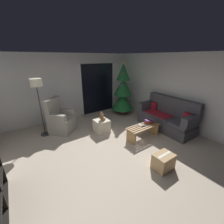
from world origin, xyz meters
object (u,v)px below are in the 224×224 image
at_px(cardboard_box_taped_mid_floor, 163,161).
at_px(coffee_table, 143,130).
at_px(remote_white, 140,125).
at_px(armchair, 61,120).
at_px(floor_lamp, 37,88).
at_px(book_stack, 149,121).
at_px(teddy_bear_chestnut, 102,117).
at_px(christmas_tree, 123,92).
at_px(cell_phone, 149,120).
at_px(couch, 167,117).
at_px(remote_graphite, 144,126).
at_px(ottoman, 102,126).

bearing_deg(cardboard_box_taped_mid_floor, coffee_table, 63.17).
distance_m(remote_white, armchair, 2.58).
bearing_deg(remote_white, floor_lamp, 153.81).
xyz_separation_m(coffee_table, book_stack, (0.29, 0.05, 0.19)).
distance_m(remote_white, teddy_bear_chestnut, 1.24).
bearing_deg(cardboard_box_taped_mid_floor, armchair, 113.55).
bearing_deg(christmas_tree, book_stack, -104.41).
height_order(remote_white, christmas_tree, christmas_tree).
distance_m(book_stack, cell_phone, 0.06).
bearing_deg(coffee_table, cardboard_box_taped_mid_floor, -116.83).
bearing_deg(armchair, book_stack, -39.13).
relative_size(teddy_bear_chestnut, cardboard_box_taped_mid_floor, 0.64).
relative_size(couch, cell_phone, 13.60).
height_order(couch, remote_graphite, couch).
height_order(remote_white, cell_phone, cell_phone).
bearing_deg(armchair, christmas_tree, 2.88).
height_order(remote_graphite, remote_white, same).
bearing_deg(floor_lamp, remote_graphite, -38.49).
bearing_deg(ottoman, floor_lamp, 151.14).
height_order(coffee_table, cell_phone, cell_phone).
height_order(remote_white, ottoman, remote_white).
xyz_separation_m(remote_graphite, christmas_tree, (0.78, 2.02, 0.56)).
xyz_separation_m(couch, christmas_tree, (-0.34, 1.99, 0.57)).
height_order(armchair, floor_lamp, floor_lamp).
distance_m(coffee_table, teddy_bear_chestnut, 1.37).
bearing_deg(coffee_table, cell_phone, 8.76).
xyz_separation_m(remote_graphite, book_stack, (0.28, 0.07, 0.04)).
height_order(floor_lamp, cardboard_box_taped_mid_floor, floor_lamp).
height_order(couch, remote_white, couch).
bearing_deg(book_stack, remote_white, 173.26).
relative_size(remote_graphite, armchair, 0.14).
xyz_separation_m(book_stack, ottoman, (-1.14, 1.00, -0.24)).
xyz_separation_m(remote_white, christmas_tree, (0.85, 1.91, 0.56)).
xyz_separation_m(christmas_tree, cardboard_box_taped_mid_floor, (-1.39, -3.19, -0.79)).
relative_size(couch, floor_lamp, 1.10).
bearing_deg(christmas_tree, couch, -80.24).
height_order(couch, cell_phone, couch).
bearing_deg(book_stack, armchair, 140.87).
relative_size(cell_phone, teddy_bear_chestnut, 0.50).
bearing_deg(couch, armchair, 148.82).
height_order(cell_phone, armchair, armchair).
xyz_separation_m(christmas_tree, teddy_bear_chestnut, (-1.63, -0.95, -0.43)).
height_order(remote_white, cardboard_box_taped_mid_floor, remote_white).
relative_size(couch, remote_white, 12.56).
bearing_deg(cell_phone, armchair, 139.38).
bearing_deg(cardboard_box_taped_mid_floor, christmas_tree, 66.40).
xyz_separation_m(coffee_table, teddy_bear_chestnut, (-0.84, 1.05, 0.28)).
bearing_deg(cell_phone, cardboard_box_taped_mid_floor, -127.60).
bearing_deg(book_stack, remote_graphite, -166.45).
height_order(christmas_tree, ottoman, christmas_tree).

